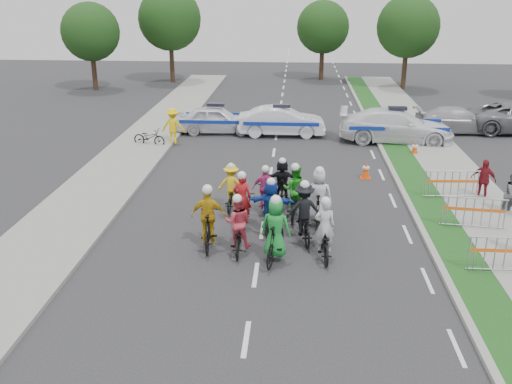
# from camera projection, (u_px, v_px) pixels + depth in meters

# --- Properties ---
(ground) EXTENTS (90.00, 90.00, 0.00)m
(ground) POSITION_uv_depth(u_px,v_px,m) (256.00, 275.00, 15.51)
(ground) COLOR #28282B
(ground) RESTS_ON ground
(curb_right) EXTENTS (0.20, 60.00, 0.12)m
(curb_right) POSITION_uv_depth(u_px,v_px,m) (412.00, 210.00, 19.84)
(curb_right) COLOR gray
(curb_right) RESTS_ON ground
(grass_strip) EXTENTS (1.20, 60.00, 0.11)m
(grass_strip) POSITION_uv_depth(u_px,v_px,m) (432.00, 210.00, 19.79)
(grass_strip) COLOR #153F14
(grass_strip) RESTS_ON ground
(sidewalk_right) EXTENTS (2.40, 60.00, 0.13)m
(sidewalk_right) POSITION_uv_depth(u_px,v_px,m) (485.00, 211.00, 19.67)
(sidewalk_right) COLOR gray
(sidewalk_right) RESTS_ON ground
(sidewalk_left) EXTENTS (3.00, 60.00, 0.13)m
(sidewalk_left) POSITION_uv_depth(u_px,v_px,m) (86.00, 201.00, 20.60)
(sidewalk_left) COLOR gray
(sidewalk_left) RESTS_ON ground
(rider_0) EXTENTS (0.77, 1.90, 1.90)m
(rider_0) POSITION_uv_depth(u_px,v_px,m) (324.00, 237.00, 16.32)
(rider_0) COLOR black
(rider_0) RESTS_ON ground
(rider_1) EXTENTS (0.94, 1.99, 2.02)m
(rider_1) POSITION_uv_depth(u_px,v_px,m) (275.00, 235.00, 16.06)
(rider_1) COLOR black
(rider_1) RESTS_ON ground
(rider_2) EXTENTS (0.79, 1.82, 1.83)m
(rider_2) POSITION_uv_depth(u_px,v_px,m) (238.00, 230.00, 16.65)
(rider_2) COLOR black
(rider_2) RESTS_ON ground
(rider_3) EXTENTS (1.04, 1.95, 2.03)m
(rider_3) POSITION_uv_depth(u_px,v_px,m) (209.00, 224.00, 16.87)
(rider_3) COLOR black
(rider_3) RESTS_ON ground
(rider_4) EXTENTS (1.17, 2.01, 1.97)m
(rider_4) POSITION_uv_depth(u_px,v_px,m) (304.00, 217.00, 17.40)
(rider_4) COLOR black
(rider_4) RESTS_ON ground
(rider_5) EXTENTS (1.52, 1.81, 1.86)m
(rider_5) POSITION_uv_depth(u_px,v_px,m) (271.00, 209.00, 17.91)
(rider_5) COLOR black
(rider_5) RESTS_ON ground
(rider_6) EXTENTS (0.79, 1.93, 1.92)m
(rider_6) POSITION_uv_depth(u_px,v_px,m) (242.00, 208.00, 18.39)
(rider_6) COLOR black
(rider_6) RESTS_ON ground
(rider_7) EXTENTS (0.89, 1.97, 2.04)m
(rider_7) POSITION_uv_depth(u_px,v_px,m) (318.00, 203.00, 18.44)
(rider_7) COLOR black
(rider_7) RESTS_ON ground
(rider_8) EXTENTS (0.86, 1.95, 1.93)m
(rider_8) POSITION_uv_depth(u_px,v_px,m) (295.00, 197.00, 19.14)
(rider_8) COLOR black
(rider_8) RESTS_ON ground
(rider_9) EXTENTS (0.91, 1.70, 1.75)m
(rider_9) POSITION_uv_depth(u_px,v_px,m) (265.00, 195.00, 19.47)
(rider_9) COLOR black
(rider_9) RESTS_ON ground
(rider_10) EXTENTS (0.97, 1.70, 1.70)m
(rider_10) POSITION_uv_depth(u_px,v_px,m) (232.00, 191.00, 19.88)
(rider_10) COLOR black
(rider_10) RESTS_ON ground
(rider_11) EXTENTS (1.42, 1.69, 1.76)m
(rider_11) POSITION_uv_depth(u_px,v_px,m) (282.00, 185.00, 20.24)
(rider_11) COLOR black
(rider_11) RESTS_ON ground
(police_car_0) EXTENTS (4.29, 1.96, 1.43)m
(police_car_0) POSITION_uv_depth(u_px,v_px,m) (216.00, 119.00, 30.12)
(police_car_0) COLOR white
(police_car_0) RESTS_ON ground
(police_car_1) EXTENTS (4.53, 1.69, 1.48)m
(police_car_1) POSITION_uv_depth(u_px,v_px,m) (281.00, 121.00, 29.58)
(police_car_1) COLOR white
(police_car_1) RESTS_ON ground
(police_car_2) EXTENTS (5.79, 2.83, 1.62)m
(police_car_2) POSITION_uv_depth(u_px,v_px,m) (396.00, 126.00, 28.31)
(police_car_2) COLOR white
(police_car_2) RESTS_ON ground
(civilian_sedan) EXTENTS (4.73, 2.21, 1.34)m
(civilian_sedan) POSITION_uv_depth(u_px,v_px,m) (459.00, 120.00, 30.17)
(civilian_sedan) COLOR #A7A7AC
(civilian_sedan) RESTS_ON ground
(spectator_2) EXTENTS (0.97, 0.76, 1.53)m
(spectator_2) POSITION_uv_depth(u_px,v_px,m) (483.00, 180.00, 20.68)
(spectator_2) COLOR maroon
(spectator_2) RESTS_ON ground
(marshal_hiviz) EXTENTS (1.20, 0.75, 1.79)m
(marshal_hiviz) POSITION_uv_depth(u_px,v_px,m) (173.00, 126.00, 27.94)
(marshal_hiviz) COLOR yellow
(marshal_hiviz) RESTS_ON ground
(barrier_0) EXTENTS (2.00, 0.50, 1.12)m
(barrier_0) POSITION_uv_depth(u_px,v_px,m) (505.00, 256.00, 15.34)
(barrier_0) COLOR #A5A8AD
(barrier_0) RESTS_ON ground
(barrier_1) EXTENTS (2.04, 0.73, 1.12)m
(barrier_1) POSITION_uv_depth(u_px,v_px,m) (473.00, 214.00, 18.13)
(barrier_1) COLOR #A5A8AD
(barrier_1) RESTS_ON ground
(barrier_2) EXTENTS (2.03, 0.62, 1.12)m
(barrier_2) POSITION_uv_depth(u_px,v_px,m) (451.00, 185.00, 20.73)
(barrier_2) COLOR #A5A8AD
(barrier_2) RESTS_ON ground
(cone_0) EXTENTS (0.40, 0.40, 0.70)m
(cone_0) POSITION_uv_depth(u_px,v_px,m) (366.00, 170.00, 23.12)
(cone_0) COLOR #F24C0C
(cone_0) RESTS_ON ground
(cone_1) EXTENTS (0.40, 0.40, 0.70)m
(cone_1) POSITION_uv_depth(u_px,v_px,m) (415.00, 148.00, 26.17)
(cone_1) COLOR #F24C0C
(cone_1) RESTS_ON ground
(parked_bike) EXTENTS (1.73, 0.93, 0.86)m
(parked_bike) POSITION_uv_depth(u_px,v_px,m) (149.00, 137.00, 27.72)
(parked_bike) COLOR black
(parked_bike) RESTS_ON ground
(tree_0) EXTENTS (4.20, 4.20, 6.30)m
(tree_0) POSITION_uv_depth(u_px,v_px,m) (90.00, 32.00, 41.23)
(tree_0) COLOR #382619
(tree_0) RESTS_ON ground
(tree_1) EXTENTS (4.55, 4.55, 6.82)m
(tree_1) POSITION_uv_depth(u_px,v_px,m) (408.00, 27.00, 41.46)
(tree_1) COLOR #382619
(tree_1) RESTS_ON ground
(tree_3) EXTENTS (4.90, 4.90, 7.35)m
(tree_3) POSITION_uv_depth(u_px,v_px,m) (170.00, 19.00, 44.41)
(tree_3) COLOR #382619
(tree_3) RESTS_ON ground
(tree_4) EXTENTS (4.20, 4.20, 6.30)m
(tree_4) POSITION_uv_depth(u_px,v_px,m) (323.00, 27.00, 45.73)
(tree_4) COLOR #382619
(tree_4) RESTS_ON ground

